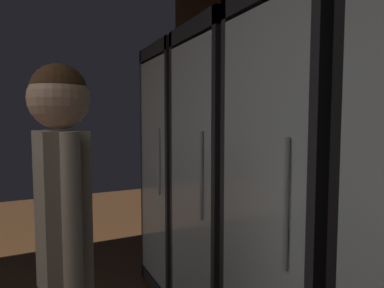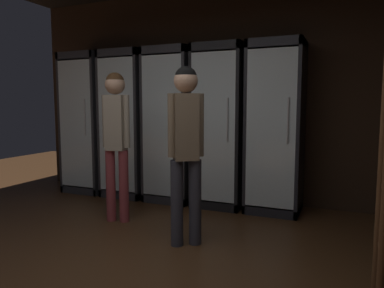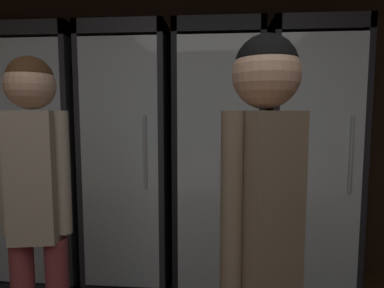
{
  "view_description": "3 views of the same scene",
  "coord_description": "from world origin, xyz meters",
  "px_view_note": "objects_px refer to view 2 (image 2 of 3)",
  "views": [
    {
      "loc": [
        0.41,
        1.53,
        1.41
      ],
      "look_at": [
        -1.35,
        2.4,
        1.27
      ],
      "focal_mm": 30.66,
      "sensor_mm": 36.0,
      "label": 1
    },
    {
      "loc": [
        1.42,
        -1.62,
        1.27
      ],
      "look_at": [
        -0.28,
        2.38,
        0.8
      ],
      "focal_mm": 33.88,
      "sensor_mm": 36.0,
      "label": 2
    },
    {
      "loc": [
        -0.03,
        0.32,
        1.36
      ],
      "look_at": [
        -0.2,
        2.57,
        1.14
      ],
      "focal_mm": 28.91,
      "sensor_mm": 36.0,
      "label": 3
    }
  ],
  "objects_px": {
    "cooler_far_left": "(91,124)",
    "cooler_center": "(173,127)",
    "cooler_right": "(222,128)",
    "shopper_far": "(186,139)",
    "cooler_left": "(130,126)",
    "shopper_near": "(116,130)",
    "cooler_far_right": "(276,129)"
  },
  "relations": [
    {
      "from": "cooler_left",
      "to": "shopper_far",
      "type": "distance_m",
      "value": 2.07
    },
    {
      "from": "shopper_far",
      "to": "cooler_far_right",
      "type": "bearing_deg",
      "value": 69.34
    },
    {
      "from": "cooler_right",
      "to": "shopper_near",
      "type": "distance_m",
      "value": 1.38
    },
    {
      "from": "cooler_far_left",
      "to": "cooler_left",
      "type": "xyz_separation_m",
      "value": [
        0.68,
        -0.0,
        -0.0
      ]
    },
    {
      "from": "shopper_near",
      "to": "cooler_far_left",
      "type": "bearing_deg",
      "value": 137.72
    },
    {
      "from": "cooler_center",
      "to": "shopper_far",
      "type": "distance_m",
      "value": 1.64
    },
    {
      "from": "cooler_right",
      "to": "shopper_far",
      "type": "distance_m",
      "value": 1.43
    },
    {
      "from": "cooler_center",
      "to": "shopper_far",
      "type": "height_order",
      "value": "cooler_center"
    },
    {
      "from": "cooler_left",
      "to": "cooler_center",
      "type": "xyz_separation_m",
      "value": [
        0.68,
        0.0,
        0.0
      ]
    },
    {
      "from": "cooler_left",
      "to": "cooler_far_right",
      "type": "relative_size",
      "value": 1.0
    },
    {
      "from": "cooler_far_right",
      "to": "shopper_far",
      "type": "xyz_separation_m",
      "value": [
        -0.54,
        -1.42,
        -0.01
      ]
    },
    {
      "from": "shopper_near",
      "to": "cooler_left",
      "type": "bearing_deg",
      "value": 115.91
    },
    {
      "from": "shopper_near",
      "to": "cooler_far_right",
      "type": "bearing_deg",
      "value": 36.31
    },
    {
      "from": "cooler_left",
      "to": "cooler_right",
      "type": "xyz_separation_m",
      "value": [
        1.36,
        0.0,
        0.01
      ]
    },
    {
      "from": "shopper_far",
      "to": "cooler_left",
      "type": "bearing_deg",
      "value": 136.47
    },
    {
      "from": "cooler_far_right",
      "to": "cooler_left",
      "type": "bearing_deg",
      "value": -179.99
    },
    {
      "from": "cooler_far_left",
      "to": "cooler_right",
      "type": "xyz_separation_m",
      "value": [
        2.04,
        -0.0,
        0.0
      ]
    },
    {
      "from": "cooler_far_left",
      "to": "cooler_far_right",
      "type": "height_order",
      "value": "same"
    },
    {
      "from": "cooler_left",
      "to": "shopper_far",
      "type": "bearing_deg",
      "value": -43.53
    },
    {
      "from": "cooler_center",
      "to": "shopper_near",
      "type": "bearing_deg",
      "value": -97.47
    },
    {
      "from": "cooler_far_left",
      "to": "shopper_near",
      "type": "distance_m",
      "value": 1.64
    },
    {
      "from": "cooler_far_left",
      "to": "shopper_far",
      "type": "distance_m",
      "value": 2.6
    },
    {
      "from": "cooler_center",
      "to": "shopper_near",
      "type": "height_order",
      "value": "cooler_center"
    },
    {
      "from": "cooler_center",
      "to": "shopper_near",
      "type": "xyz_separation_m",
      "value": [
        -0.14,
        -1.1,
        0.02
      ]
    },
    {
      "from": "cooler_far_left",
      "to": "cooler_right",
      "type": "bearing_deg",
      "value": -0.0
    },
    {
      "from": "cooler_center",
      "to": "cooler_right",
      "type": "height_order",
      "value": "same"
    },
    {
      "from": "cooler_left",
      "to": "shopper_near",
      "type": "bearing_deg",
      "value": -64.09
    },
    {
      "from": "cooler_right",
      "to": "shopper_near",
      "type": "xyz_separation_m",
      "value": [
        -0.82,
        -1.1,
        0.02
      ]
    },
    {
      "from": "cooler_left",
      "to": "cooler_right",
      "type": "distance_m",
      "value": 1.36
    },
    {
      "from": "cooler_center",
      "to": "shopper_far",
      "type": "bearing_deg",
      "value": -60.1
    },
    {
      "from": "cooler_far_left",
      "to": "cooler_center",
      "type": "height_order",
      "value": "same"
    },
    {
      "from": "cooler_left",
      "to": "shopper_far",
      "type": "relative_size",
      "value": 1.25
    }
  ]
}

